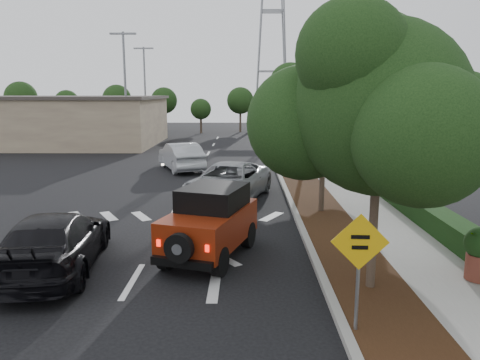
{
  "coord_description": "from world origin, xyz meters",
  "views": [
    {
      "loc": [
        2.71,
        -10.63,
        4.5
      ],
      "look_at": [
        2.57,
        3.0,
        1.94
      ],
      "focal_mm": 35.0,
      "sensor_mm": 36.0,
      "label": 1
    }
  ],
  "objects_px": {
    "silver_suv_ahead": "(228,182)",
    "black_suv_oncoming": "(55,242)",
    "speed_hump_sign": "(359,257)",
    "red_jeep": "(212,221)"
  },
  "relations": [
    {
      "from": "red_jeep",
      "to": "speed_hump_sign",
      "type": "relative_size",
      "value": 1.77
    },
    {
      "from": "silver_suv_ahead",
      "to": "black_suv_oncoming",
      "type": "xyz_separation_m",
      "value": [
        -4.14,
        -7.93,
        -0.03
      ]
    },
    {
      "from": "black_suv_oncoming",
      "to": "speed_hump_sign",
      "type": "height_order",
      "value": "speed_hump_sign"
    },
    {
      "from": "silver_suv_ahead",
      "to": "black_suv_oncoming",
      "type": "relative_size",
      "value": 1.08
    },
    {
      "from": "black_suv_oncoming",
      "to": "silver_suv_ahead",
      "type": "bearing_deg",
      "value": -124.25
    },
    {
      "from": "red_jeep",
      "to": "black_suv_oncoming",
      "type": "bearing_deg",
      "value": -145.85
    },
    {
      "from": "red_jeep",
      "to": "black_suv_oncoming",
      "type": "height_order",
      "value": "red_jeep"
    },
    {
      "from": "black_suv_oncoming",
      "to": "speed_hump_sign",
      "type": "distance_m",
      "value": 7.69
    },
    {
      "from": "silver_suv_ahead",
      "to": "speed_hump_sign",
      "type": "bearing_deg",
      "value": -59.39
    },
    {
      "from": "red_jeep",
      "to": "silver_suv_ahead",
      "type": "relative_size",
      "value": 0.71
    }
  ]
}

